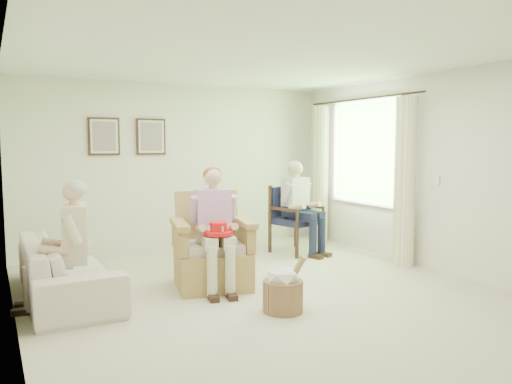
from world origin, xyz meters
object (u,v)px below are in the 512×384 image
sofa (67,268)px  person_sofa (72,237)px  person_wicker (216,219)px  red_hat (218,230)px  wicker_armchair (211,257)px  wood_armchair (293,216)px  hatbox (283,289)px  person_dark (299,200)px

sofa → person_sofa: bearing=-180.0°
person_wicker → red_hat: person_wicker is taller
wicker_armchair → sofa: (-1.55, 0.38, -0.03)m
wood_armchair → person_sofa: person_sofa is taller
person_sofa → sofa: bearing=-169.8°
person_sofa → person_wicker: bearing=97.6°
wicker_armchair → person_sofa: person_sofa is taller
person_wicker → person_sofa: person_wicker is taller
sofa → wicker_armchair: bearing=-103.6°
person_wicker → red_hat: size_ratio=4.28×
wood_armchair → hatbox: bearing=-139.8°
hatbox → red_hat: bearing=111.9°
sofa → person_dark: size_ratio=1.57×
person_sofa → person_dark: bearing=117.3°
sofa → hatbox: size_ratio=3.64×
person_wicker → red_hat: 0.22m
wicker_armchair → person_sofa: (-1.55, -0.07, 0.39)m
wicker_armchair → wood_armchair: (1.88, 1.15, 0.20)m
person_wicker → red_hat: (-0.06, -0.20, -0.09)m
wood_armchair → red_hat: bearing=-157.6°
person_sofa → wood_armchair: bearing=119.8°
person_sofa → hatbox: person_sofa is taller
person_dark → red_hat: person_dark is taller
person_wicker → person_dark: person_dark is taller
person_wicker → person_dark: bearing=43.7°
person_wicker → red_hat: bearing=-93.5°
wood_armchair → person_dark: bearing=-105.2°
sofa → person_sofa: person_sofa is taller
hatbox → person_wicker: bearing=105.1°
person_wicker → person_sofa: 1.56m
hatbox → wicker_armchair: bearing=103.3°
red_hat → person_sofa: bearing=169.9°
person_wicker → hatbox: 1.21m
red_hat → hatbox: bearing=-68.1°
wicker_armchair → red_hat: wicker_armchair is taller
person_sofa → wicker_armchair: bearing=102.9°
person_dark → person_sofa: 3.59m
person_dark → hatbox: person_dark is taller
person_dark → person_wicker: bearing=-164.2°
red_hat → hatbox: 1.02m
sofa → person_sofa: (0.00, -0.45, 0.42)m
person_sofa → hatbox: bearing=69.2°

